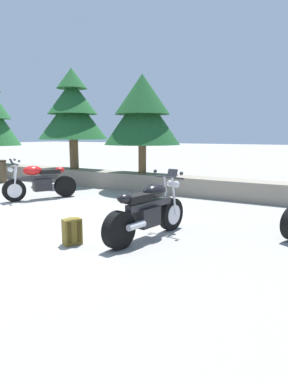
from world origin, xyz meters
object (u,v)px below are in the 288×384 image
pine_tree_mid_left (73,110)px  trash_bin (0,171)px  motorcycle_red_near_left (39,182)px  rider_backpack (72,230)px  pine_tree_mid_right (142,111)px  motorcycle_black_centre (148,211)px

pine_tree_mid_left → trash_bin: bearing=-153.6°
motorcycle_red_near_left → pine_tree_mid_left: 3.89m
rider_backpack → motorcycle_red_near_left: bearing=144.1°
rider_backpack → trash_bin: (-7.45, 4.20, 0.19)m
motorcycle_red_near_left → pine_tree_mid_right: size_ratio=0.60×
motorcycle_black_centre → pine_tree_mid_right: bearing=122.0°
motorcycle_red_near_left → rider_backpack: motorcycle_red_near_left is taller
pine_tree_mid_left → pine_tree_mid_right: pine_tree_mid_left is taller
motorcycle_black_centre → pine_tree_mid_right: size_ratio=0.65×
motorcycle_red_near_left → pine_tree_mid_left: (-1.30, 2.91, 2.22)m
motorcycle_black_centre → pine_tree_mid_left: 7.69m
motorcycle_red_near_left → rider_backpack: size_ratio=4.03×
rider_backpack → pine_tree_mid_left: pine_tree_mid_left is taller
motorcycle_black_centre → trash_bin: (-8.38, 3.25, -0.05)m
rider_backpack → pine_tree_mid_left: 7.73m
motorcycle_black_centre → pine_tree_mid_right: pine_tree_mid_right is taller
pine_tree_mid_right → rider_backpack: bearing=-70.9°
motorcycle_red_near_left → motorcycle_black_centre: (4.49, -1.63, 0.00)m
motorcycle_red_near_left → pine_tree_mid_left: pine_tree_mid_left is taller
motorcycle_red_near_left → trash_bin: bearing=157.3°
rider_backpack → motorcycle_black_centre: bearing=45.6°
motorcycle_red_near_left → trash_bin: 4.22m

